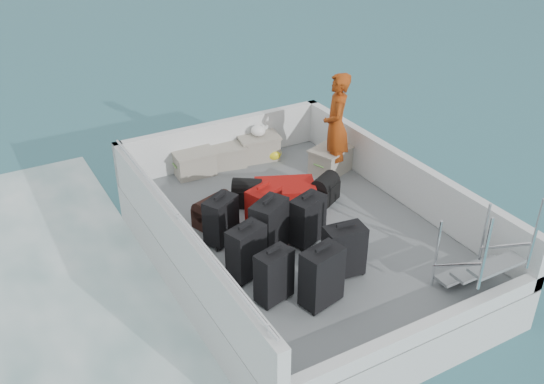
# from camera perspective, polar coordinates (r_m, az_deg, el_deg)

# --- Properties ---
(ground) EXTENTS (160.00, 160.00, 0.00)m
(ground) POSITION_cam_1_polar(r_m,az_deg,el_deg) (8.64, 2.60, -6.96)
(ground) COLOR #1B5461
(ground) RESTS_ON ground
(ferry_hull) EXTENTS (3.60, 5.00, 0.60)m
(ferry_hull) POSITION_cam_1_polar(r_m,az_deg,el_deg) (8.47, 2.64, -5.33)
(ferry_hull) COLOR silver
(ferry_hull) RESTS_ON ground
(deck) EXTENTS (3.30, 4.70, 0.02)m
(deck) POSITION_cam_1_polar(r_m,az_deg,el_deg) (8.29, 2.69, -3.57)
(deck) COLOR slate
(deck) RESTS_ON ferry_hull
(deck_fittings) EXTENTS (3.60, 5.00, 0.90)m
(deck_fittings) POSITION_cam_1_polar(r_m,az_deg,el_deg) (8.03, 6.06, -1.71)
(deck_fittings) COLOR silver
(deck_fittings) RESTS_ON deck
(suitcase_0) EXTENTS (0.47, 0.34, 0.65)m
(suitcase_0) POSITION_cam_1_polar(r_m,az_deg,el_deg) (6.88, 0.19, -7.96)
(suitcase_0) COLOR black
(suitcase_0) RESTS_ON deck
(suitcase_1) EXTENTS (0.52, 0.40, 0.68)m
(suitcase_1) POSITION_cam_1_polar(r_m,az_deg,el_deg) (7.24, -2.42, -5.71)
(suitcase_1) COLOR black
(suitcase_1) RESTS_ON deck
(suitcase_2) EXTENTS (0.52, 0.45, 0.65)m
(suitcase_2) POSITION_cam_1_polar(r_m,az_deg,el_deg) (7.89, -4.82, -2.68)
(suitcase_2) COLOR black
(suitcase_2) RESTS_ON deck
(suitcase_3) EXTENTS (0.53, 0.38, 0.72)m
(suitcase_3) POSITION_cam_1_polar(r_m,az_deg,el_deg) (6.84, 4.70, -8.00)
(suitcase_3) COLOR black
(suitcase_3) RESTS_ON deck
(suitcase_4) EXTENTS (0.58, 0.50, 0.73)m
(suitcase_4) POSITION_cam_1_polar(r_m,az_deg,el_deg) (7.64, -0.28, -3.37)
(suitcase_4) COLOR black
(suitcase_4) RESTS_ON deck
(suitcase_5) EXTENTS (0.52, 0.41, 0.63)m
(suitcase_5) POSITION_cam_1_polar(r_m,az_deg,el_deg) (8.12, -0.81, -1.63)
(suitcase_5) COLOR maroon
(suitcase_5) RESTS_ON deck
(suitcase_6) EXTENTS (0.51, 0.35, 0.67)m
(suitcase_6) POSITION_cam_1_polar(r_m,az_deg,el_deg) (7.32, 6.79, -5.56)
(suitcase_6) COLOR black
(suitcase_6) RESTS_ON deck
(suitcase_7) EXTENTS (0.53, 0.41, 0.66)m
(suitcase_7) POSITION_cam_1_polar(r_m,az_deg,el_deg) (7.87, 3.35, -2.65)
(suitcase_7) COLOR black
(suitcase_7) RESTS_ON deck
(suitcase_8) EXTENTS (1.00, 0.85, 0.34)m
(suitcase_8) POSITION_cam_1_polar(r_m,az_deg,el_deg) (8.76, 1.25, -0.23)
(suitcase_8) COLOR maroon
(suitcase_8) RESTS_ON deck
(duffel_0) EXTENTS (0.61, 0.46, 0.32)m
(duffel_0) POSITION_cam_1_polar(r_m,az_deg,el_deg) (8.37, -5.56, -1.97)
(duffel_0) COLOR black
(duffel_0) RESTS_ON deck
(duffel_1) EXTENTS (0.51, 0.48, 0.32)m
(duffel_1) POSITION_cam_1_polar(r_m,az_deg,el_deg) (8.77, -2.36, -0.28)
(duffel_1) COLOR black
(duffel_1) RESTS_ON deck
(duffel_2) EXTENTS (0.51, 0.46, 0.32)m
(duffel_2) POSITION_cam_1_polar(r_m,az_deg,el_deg) (8.89, 4.99, 0.09)
(duffel_2) COLOR black
(duffel_2) RESTS_ON deck
(crate_0) EXTENTS (0.63, 0.45, 0.37)m
(crate_0) POSITION_cam_1_polar(r_m,az_deg,el_deg) (9.66, -7.31, 2.66)
(crate_0) COLOR #9D9588
(crate_0) RESTS_ON deck
(crate_1) EXTENTS (0.60, 0.47, 0.32)m
(crate_1) POSITION_cam_1_polar(r_m,az_deg,el_deg) (9.88, -4.15, 3.33)
(crate_1) COLOR #9D9588
(crate_1) RESTS_ON deck
(crate_2) EXTENTS (0.70, 0.54, 0.38)m
(crate_2) POSITION_cam_1_polar(r_m,az_deg,el_deg) (10.09, -1.28, 4.18)
(crate_2) COLOR #9D9588
(crate_2) RESTS_ON deck
(crate_3) EXTENTS (0.76, 0.64, 0.39)m
(crate_3) POSITION_cam_1_polar(r_m,az_deg,el_deg) (9.71, 5.60, 2.96)
(crate_3) COLOR #9D9588
(crate_3) RESTS_ON deck
(yellow_bag) EXTENTS (0.28, 0.26, 0.22)m
(yellow_bag) POSITION_cam_1_polar(r_m,az_deg,el_deg) (10.08, 0.13, 3.64)
(yellow_bag) COLOR yellow
(yellow_bag) RESTS_ON deck
(white_bag) EXTENTS (0.24, 0.24, 0.18)m
(white_bag) POSITION_cam_1_polar(r_m,az_deg,el_deg) (9.97, -1.30, 5.64)
(white_bag) COLOR white
(white_bag) RESTS_ON crate_2
(passenger) EXTENTS (0.66, 0.73, 1.67)m
(passenger) POSITION_cam_1_polar(r_m,az_deg,el_deg) (9.35, 6.06, 6.19)
(passenger) COLOR #C84B12
(passenger) RESTS_ON deck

